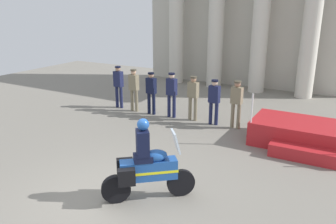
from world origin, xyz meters
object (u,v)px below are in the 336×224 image
at_px(officer_in_row_3, 172,91).
at_px(officer_in_row_6, 237,101).
at_px(officer_in_row_2, 151,90).
at_px(reviewing_stand, 310,136).
at_px(officer_in_row_5, 214,99).
at_px(officer_in_row_0, 119,83).
at_px(motorcycle_with_rider, 145,167).
at_px(officer_in_row_4, 193,95).
at_px(officer_in_row_1, 134,87).

height_order(officer_in_row_3, officer_in_row_6, officer_in_row_3).
relative_size(officer_in_row_2, officer_in_row_3, 0.96).
height_order(reviewing_stand, officer_in_row_5, officer_in_row_5).
relative_size(officer_in_row_0, motorcycle_with_rider, 0.92).
bearing_deg(officer_in_row_0, officer_in_row_3, -175.25).
distance_m(officer_in_row_5, motorcycle_with_rider, 5.43).
distance_m(reviewing_stand, officer_in_row_0, 7.65).
height_order(reviewing_stand, officer_in_row_6, officer_in_row_6).
height_order(officer_in_row_0, officer_in_row_5, officer_in_row_0).
distance_m(officer_in_row_4, motorcycle_with_rider, 5.66).
relative_size(officer_in_row_2, motorcycle_with_rider, 0.88).
bearing_deg(officer_in_row_4, officer_in_row_1, 8.47).
bearing_deg(officer_in_row_3, officer_in_row_2, 8.77).
height_order(officer_in_row_4, officer_in_row_5, officer_in_row_4).
bearing_deg(officer_in_row_4, motorcycle_with_rider, 110.78).
bearing_deg(officer_in_row_4, officer_in_row_0, 6.37).
relative_size(officer_in_row_2, officer_in_row_6, 0.98).
height_order(officer_in_row_3, motorcycle_with_rider, motorcycle_with_rider).
height_order(officer_in_row_1, officer_in_row_4, officer_in_row_1).
relative_size(officer_in_row_6, motorcycle_with_rider, 0.89).
xyz_separation_m(officer_in_row_0, officer_in_row_2, (1.66, -0.10, -0.06)).
bearing_deg(officer_in_row_3, officer_in_row_5, -173.89).
relative_size(officer_in_row_0, officer_in_row_2, 1.05).
height_order(officer_in_row_4, officer_in_row_6, officer_in_row_6).
xyz_separation_m(officer_in_row_0, officer_in_row_3, (2.54, -0.06, -0.02)).
bearing_deg(officer_in_row_1, officer_in_row_5, -173.38).
bearing_deg(officer_in_row_6, officer_in_row_0, 5.41).
bearing_deg(officer_in_row_3, officer_in_row_1, 7.13).
bearing_deg(officer_in_row_3, officer_in_row_4, -168.88).
bearing_deg(officer_in_row_4, officer_in_row_5, -178.90).
bearing_deg(motorcycle_with_rider, officer_in_row_0, 91.46).
distance_m(reviewing_stand, officer_in_row_4, 4.29).
height_order(reviewing_stand, officer_in_row_2, officer_in_row_2).
bearing_deg(officer_in_row_1, motorcycle_with_rider, 132.82).
bearing_deg(officer_in_row_3, motorcycle_with_rider, 119.14).
relative_size(officer_in_row_3, officer_in_row_5, 1.05).
relative_size(officer_in_row_0, officer_in_row_4, 1.05).
distance_m(reviewing_stand, officer_in_row_3, 5.13).
height_order(officer_in_row_0, officer_in_row_6, officer_in_row_0).
distance_m(officer_in_row_3, officer_in_row_5, 1.72).
bearing_deg(officer_in_row_0, reviewing_stand, -178.35).
bearing_deg(officer_in_row_5, officer_in_row_1, 6.62).
bearing_deg(officer_in_row_5, motorcycle_with_rider, 102.16).
xyz_separation_m(reviewing_stand, motorcycle_with_rider, (-2.77, -4.86, 0.44)).
bearing_deg(officer_in_row_5, officer_in_row_4, 1.10).
bearing_deg(officer_in_row_2, reviewing_stand, -178.62).
distance_m(officer_in_row_1, officer_in_row_6, 4.25).
height_order(officer_in_row_0, officer_in_row_1, officer_in_row_0).
distance_m(officer_in_row_1, motorcycle_with_rider, 6.70).
xyz_separation_m(officer_in_row_4, officer_in_row_5, (0.86, -0.08, -0.02)).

